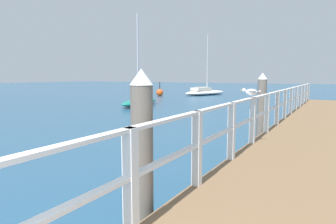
{
  "coord_description": "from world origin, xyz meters",
  "views": [
    {
      "loc": [
        0.63,
        0.09,
        2.02
      ],
      "look_at": [
        -3.09,
        6.59,
        1.11
      ],
      "focal_mm": 32.07,
      "sensor_mm": 36.0,
      "label": 1
    }
  ],
  "objects": [
    {
      "name": "dock_piling_far",
      "position": [
        -1.49,
        9.75,
        1.06
      ],
      "size": [
        0.29,
        0.29,
        2.1
      ],
      "color": "#6B6056",
      "rests_on": "ground_plane"
    },
    {
      "name": "pier_deck",
      "position": [
        0.0,
        11.09,
        0.21
      ],
      "size": [
        2.38,
        22.17,
        0.43
      ],
      "primitive_type": "cube",
      "color": "brown",
      "rests_on": "ground_plane"
    },
    {
      "name": "boat_1",
      "position": [
        -11.02,
        16.67,
        0.34
      ],
      "size": [
        1.83,
        4.46,
        6.0
      ],
      "rotation": [
        0.0,
        0.0,
        3.27
      ],
      "color": "#197266",
      "rests_on": "ground_plane"
    },
    {
      "name": "channel_buoy",
      "position": [
        -14.84,
        25.47,
        0.36
      ],
      "size": [
        0.7,
        0.7,
        1.4
      ],
      "color": "#E54C19",
      "rests_on": "ground_plane"
    },
    {
      "name": "seagull_foreground",
      "position": [
        -1.11,
        6.92,
        1.65
      ],
      "size": [
        0.41,
        0.32,
        0.21
      ],
      "rotation": [
        0.0,
        0.0,
        2.22
      ],
      "color": "white",
      "rests_on": "pier_railing"
    },
    {
      "name": "boat_2",
      "position": [
        -11.68,
        29.37,
        0.32
      ],
      "size": [
        3.61,
        5.98,
        6.27
      ],
      "rotation": [
        0.0,
        0.0,
        -0.31
      ],
      "color": "white",
      "rests_on": "ground_plane"
    },
    {
      "name": "pier_railing",
      "position": [
        -1.11,
        11.09,
        1.1
      ],
      "size": [
        0.12,
        20.69,
        1.09
      ],
      "color": "white",
      "rests_on": "pier_deck"
    },
    {
      "name": "dock_piling_near",
      "position": [
        -1.49,
        3.13,
        1.06
      ],
      "size": [
        0.29,
        0.29,
        2.1
      ],
      "color": "#6B6056",
      "rests_on": "ground_plane"
    }
  ]
}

